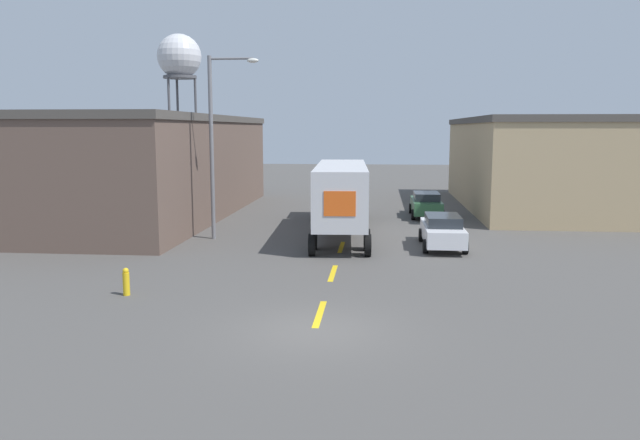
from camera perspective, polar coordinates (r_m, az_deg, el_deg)
name	(u,v)px	position (r m, az deg, el deg)	size (l,w,h in m)	color
ground_plane	(314,331)	(17.17, -0.53, -10.09)	(160.00, 160.00, 0.00)	#4C4947
road_centerline	(333,273)	(23.73, 1.19, -4.87)	(0.20, 13.25, 0.01)	gold
warehouse_left	(147,166)	(40.52, -15.54, 4.78)	(10.34, 24.59, 6.24)	brown
warehouse_right	(561,163)	(46.06, 21.15, 4.88)	(13.05, 20.86, 6.18)	tan
semi_truck	(342,190)	(32.66, 2.00, 2.73)	(3.31, 13.97, 3.67)	black
parked_car_right_mid	(442,230)	(29.19, 11.13, -0.94)	(1.94, 4.76, 1.52)	silver
parked_car_right_far	(426,204)	(39.29, 9.68, 1.46)	(1.94, 4.76, 1.52)	#2D5B38
water_tower	(179,58)	(74.16, -12.74, 14.21)	(4.94, 4.94, 15.97)	#47474C
street_lamp	(217,136)	(31.01, -9.44, 7.63)	(2.49, 0.32, 8.89)	slate
fire_hydrant	(126,282)	(21.51, -17.30, -5.41)	(0.22, 0.22, 0.92)	gold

